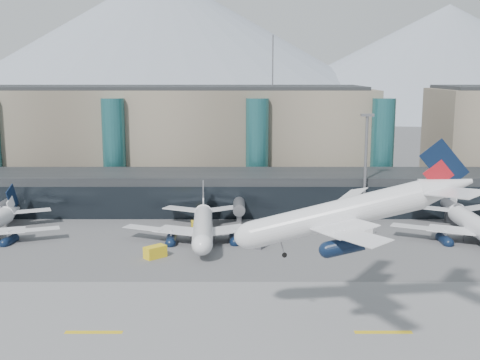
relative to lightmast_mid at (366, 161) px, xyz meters
name	(u,v)px	position (x,y,z in m)	size (l,w,h in m)	color
ground	(239,293)	(-30.00, -48.00, -14.42)	(900.00, 900.00, 0.00)	#515154
runway_strip	(239,332)	(-30.00, -63.00, -14.40)	(400.00, 40.00, 0.04)	slate
runway_markings	(239,332)	(-30.00, -63.00, -14.37)	(128.00, 1.00, 0.02)	gold
concourse	(239,192)	(-30.02, 9.73, -9.45)	(170.00, 27.00, 10.00)	black
terminal_main	(157,137)	(-55.00, 42.00, 1.03)	(130.00, 30.00, 31.00)	gray
teal_towers	(186,149)	(-44.99, 26.01, -0.41)	(116.40, 19.40, 46.00)	#236064
mountain_ridge	(260,57)	(-14.03, 332.00, 31.33)	(910.00, 400.00, 110.00)	gray
lightmast_mid	(366,161)	(0.00, 0.00, 0.00)	(3.00, 1.20, 25.60)	slate
hero_jet	(359,204)	(-13.80, -61.79, 3.43)	(33.71, 33.89, 10.98)	silver
jet_parked_mid	(203,218)	(-37.75, -15.55, -10.06)	(35.78, 34.94, 11.53)	silver
jet_parked_right	(472,218)	(20.03, -15.51, -9.95)	(36.69, 35.34, 11.81)	silver
veh_b	(195,225)	(-40.05, -7.26, -13.64)	(2.72, 1.67, 1.57)	yellow
veh_c	(254,242)	(-26.83, -22.48, -13.27)	(4.12, 2.18, 2.29)	#49494D
veh_d	(355,226)	(-3.57, -8.03, -13.72)	(2.44, 1.31, 1.39)	silver
veh_g	(369,230)	(-1.06, -11.67, -13.77)	(2.24, 1.31, 1.31)	silver
veh_h	(155,252)	(-46.16, -29.34, -13.27)	(4.17, 2.19, 2.30)	yellow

